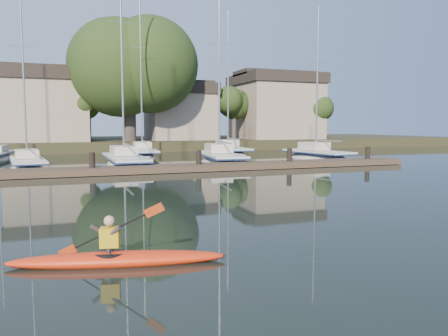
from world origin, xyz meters
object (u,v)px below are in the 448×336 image
object	(u,v)px
sailboat_2	(125,169)
sailboat_6	(143,158)
kayak	(116,256)
dock	(148,169)
sailboat_3	(220,166)
sailboat_1	(28,170)
sailboat_4	(317,162)
sailboat_7	(229,157)

from	to	relation	value
sailboat_2	sailboat_6	size ratio (longest dim) A/B	1.00
kayak	dock	bearing A→B (deg)	90.55
kayak	sailboat_3	world-z (taller)	sailboat_3
dock	sailboat_1	distance (m)	8.47
sailboat_3	sailboat_4	size ratio (longest dim) A/B	1.10
sailboat_4	sailboat_7	world-z (taller)	sailboat_7
sailboat_7	sailboat_2	bearing A→B (deg)	-138.63
dock	sailboat_7	size ratio (longest dim) A/B	2.41
dock	sailboat_1	bearing A→B (deg)	141.13
kayak	dock	size ratio (longest dim) A/B	0.12
sailboat_1	sailboat_2	distance (m)	5.94
sailboat_6	sailboat_7	world-z (taller)	sailboat_6
sailboat_6	kayak	bearing A→B (deg)	-96.18
kayak	sailboat_7	size ratio (longest dim) A/B	0.30
sailboat_3	sailboat_6	world-z (taller)	sailboat_6
sailboat_1	sailboat_6	distance (m)	11.79
sailboat_2	sailboat_6	bearing A→B (deg)	72.52
sailboat_2	sailboat_3	size ratio (longest dim) A/B	1.11
sailboat_3	sailboat_6	distance (m)	9.84
sailboat_1	dock	bearing A→B (deg)	-46.16
sailboat_2	kayak	bearing A→B (deg)	-98.53
sailboat_4	sailboat_3	bearing A→B (deg)	175.80
sailboat_6	sailboat_7	distance (m)	7.68
sailboat_2	sailboat_7	xyz separation A→B (m)	(10.30, 7.99, -0.01)
kayak	sailboat_4	distance (m)	27.41
sailboat_1	sailboat_3	size ratio (longest dim) A/B	0.90
sailboat_4	sailboat_2	bearing A→B (deg)	173.73
sailboat_2	sailboat_7	distance (m)	13.03
sailboat_2	sailboat_3	xyz separation A→B (m)	(6.59, -0.10, -0.02)
kayak	dock	world-z (taller)	kayak
dock	sailboat_1	size ratio (longest dim) A/B	2.62
sailboat_7	kayak	bearing A→B (deg)	-111.07
kayak	sailboat_4	size ratio (longest dim) A/B	0.32
sailboat_7	sailboat_1	bearing A→B (deg)	-152.53
dock	sailboat_6	xyz separation A→B (m)	(1.97, 13.42, -0.39)
sailboat_2	sailboat_3	world-z (taller)	sailboat_2
kayak	dock	distance (m)	16.41
sailboat_3	dock	bearing A→B (deg)	-136.86
sailboat_1	sailboat_4	bearing A→B (deg)	-8.32
dock	sailboat_2	world-z (taller)	sailboat_2
dock	sailboat_4	size ratio (longest dim) A/B	2.60
kayak	sailboat_6	xyz separation A→B (m)	(5.45, 29.45, -0.35)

